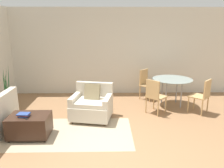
% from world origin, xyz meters
% --- Properties ---
extents(ground_plane, '(20.00, 20.00, 0.00)m').
position_xyz_m(ground_plane, '(0.00, 0.00, 0.00)').
color(ground_plane, '#936B47').
extents(wall_back, '(12.00, 0.06, 2.75)m').
position_xyz_m(wall_back, '(0.00, 3.73, 1.38)').
color(wall_back, beige).
rests_on(wall_back, ground_plane).
extents(area_rug, '(2.97, 1.46, 0.01)m').
position_xyz_m(area_rug, '(-1.11, 0.87, 0.00)').
color(area_rug, tan).
rests_on(area_rug, ground_plane).
extents(armchair, '(1.05, 0.96, 0.84)m').
position_xyz_m(armchair, '(-0.51, 1.64, 0.34)').
color(armchair, beige).
rests_on(armchair, ground_plane).
extents(ottoman, '(0.79, 0.57, 0.46)m').
position_xyz_m(ottoman, '(-1.70, 0.75, 0.25)').
color(ottoman, '#382319').
rests_on(ottoman, ground_plane).
extents(book_stack, '(0.24, 0.20, 0.07)m').
position_xyz_m(book_stack, '(-1.78, 0.69, 0.50)').
color(book_stack, '#2D478C').
rests_on(book_stack, ottoman).
extents(tv_remote_primary, '(0.14, 0.13, 0.01)m').
position_xyz_m(tv_remote_primary, '(-1.71, 0.59, 0.46)').
color(tv_remote_primary, black).
rests_on(tv_remote_primary, ottoman).
extents(potted_plant, '(0.36, 0.36, 1.27)m').
position_xyz_m(potted_plant, '(-2.72, 2.08, 0.26)').
color(potted_plant, brown).
rests_on(potted_plant, ground_plane).
extents(dining_table, '(1.09, 1.09, 0.77)m').
position_xyz_m(dining_table, '(1.67, 2.51, 0.68)').
color(dining_table, '#8C9E99').
rests_on(dining_table, ground_plane).
extents(dining_chair_near_left, '(0.59, 0.59, 0.90)m').
position_xyz_m(dining_chair_near_left, '(1.06, 1.89, 0.52)').
color(dining_chair_near_left, tan).
rests_on(dining_chair_near_left, ground_plane).
extents(dining_chair_near_right, '(0.59, 0.59, 0.90)m').
position_xyz_m(dining_chair_near_right, '(2.28, 1.89, 0.52)').
color(dining_chair_near_right, tan).
rests_on(dining_chair_near_right, ground_plane).
extents(dining_chair_far_left, '(0.59, 0.59, 0.90)m').
position_xyz_m(dining_chair_far_left, '(1.06, 3.12, 0.52)').
color(dining_chair_far_left, tan).
rests_on(dining_chair_far_left, ground_plane).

